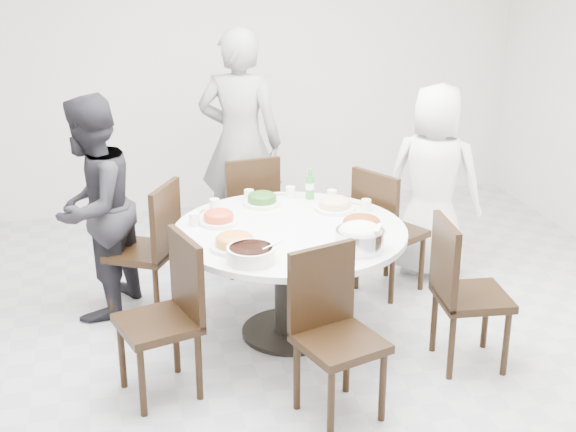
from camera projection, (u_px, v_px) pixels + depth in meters
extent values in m
cube|color=#ACADB1|center=(280.00, 361.00, 5.04)|extent=(6.00, 6.00, 0.01)
cube|color=silver|center=(206.00, 61.00, 7.29)|extent=(6.00, 0.01, 2.80)
cylinder|color=white|center=(290.00, 282.00, 5.25)|extent=(1.50, 1.50, 0.75)
cube|color=black|center=(391.00, 230.00, 5.86)|extent=(0.57, 0.57, 0.95)
cube|color=black|center=(246.00, 212.00, 6.23)|extent=(0.47, 0.47, 0.95)
cube|color=black|center=(142.00, 249.00, 5.52)|extent=(0.57, 0.57, 0.95)
cube|color=black|center=(157.00, 320.00, 4.53)|extent=(0.52, 0.52, 0.95)
cube|color=black|center=(340.00, 339.00, 4.33)|extent=(0.53, 0.53, 0.95)
cube|color=black|center=(472.00, 293.00, 4.86)|extent=(0.46, 0.46, 0.95)
imported|color=white|center=(434.00, 181.00, 6.06)|extent=(0.87, 0.81, 1.49)
imported|color=black|center=(240.00, 143.00, 6.42)|extent=(0.79, 0.66, 1.85)
imported|color=black|center=(92.00, 208.00, 5.42)|extent=(0.88, 0.94, 1.55)
cylinder|color=white|center=(262.00, 200.00, 5.54)|extent=(0.25, 0.25, 0.07)
cylinder|color=white|center=(335.00, 205.00, 5.44)|extent=(0.27, 0.27, 0.07)
cylinder|color=white|center=(219.00, 219.00, 5.19)|extent=(0.25, 0.25, 0.07)
cylinder|color=white|center=(362.00, 225.00, 5.07)|extent=(0.31, 0.31, 0.08)
cylinder|color=white|center=(235.00, 243.00, 4.80)|extent=(0.30, 0.30, 0.08)
cylinder|color=silver|center=(360.00, 240.00, 4.77)|extent=(0.29, 0.29, 0.13)
cylinder|color=white|center=(251.00, 254.00, 4.62)|extent=(0.29, 0.29, 0.09)
cylinder|color=#327D34|center=(310.00, 184.00, 5.64)|extent=(0.06, 0.06, 0.22)
cylinder|color=white|center=(266.00, 192.00, 5.68)|extent=(0.07, 0.07, 0.08)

